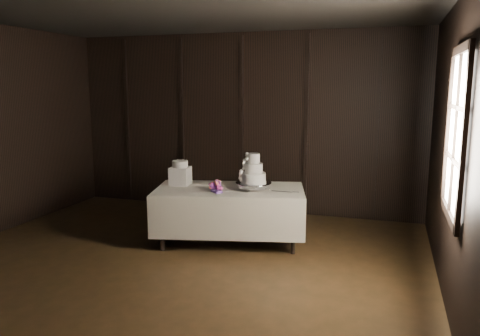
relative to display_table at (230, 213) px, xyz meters
name	(u,v)px	position (x,y,z in m)	size (l,w,h in m)	color
room	(136,150)	(-0.38, -1.75, 1.08)	(6.08, 7.08, 3.08)	black
window	(456,134)	(2.59, -1.25, 1.28)	(0.06, 1.16, 1.56)	black
display_table	(230,213)	(0.00, 0.00, 0.00)	(2.18, 1.48, 0.76)	silver
cake_stand	(254,186)	(0.32, 0.07, 0.39)	(0.48, 0.48, 0.09)	silver
wedding_cake	(251,171)	(0.29, 0.06, 0.59)	(0.37, 0.33, 0.39)	white
bouquet	(216,186)	(-0.13, -0.15, 0.40)	(0.27, 0.37, 0.17)	#C9557D
box_pedestal	(180,176)	(-0.74, 0.03, 0.47)	(0.26, 0.26, 0.25)	white
small_cake	(180,164)	(-0.74, 0.03, 0.64)	(0.22, 0.22, 0.09)	white
cake_knife	(282,192)	(0.72, 0.01, 0.35)	(0.37, 0.02, 0.01)	silver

